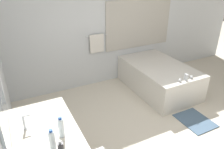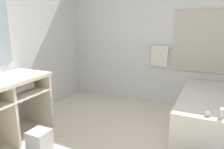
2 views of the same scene
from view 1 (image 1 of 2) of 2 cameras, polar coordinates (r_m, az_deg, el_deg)
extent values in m
plane|color=beige|center=(3.79, 14.33, -15.27)|extent=(16.00, 16.00, 0.00)
cube|color=silver|center=(4.86, -1.18, 13.02)|extent=(7.40, 0.06, 2.70)
cube|color=#B7B2A8|center=(5.21, 7.07, 13.01)|extent=(1.70, 0.02, 1.10)
cylinder|color=silver|center=(4.73, -4.12, 10.08)|extent=(0.50, 0.02, 0.02)
cube|color=silver|center=(4.77, -4.01, 8.09)|extent=(0.32, 0.04, 0.40)
cube|color=beige|center=(2.44, -16.56, -15.54)|extent=(0.67, 1.35, 0.05)
cylinder|color=white|center=(2.62, -17.40, -13.23)|extent=(0.34, 0.34, 0.10)
cube|color=beige|center=(3.23, -17.95, -14.31)|extent=(0.62, 0.04, 0.85)
cylinder|color=silver|center=(2.81, -16.54, -13.54)|extent=(0.13, 0.37, 0.13)
cylinder|color=silver|center=(2.57, -21.68, -13.02)|extent=(0.04, 0.04, 0.02)
cylinder|color=silver|center=(2.52, -22.03, -11.42)|extent=(0.02, 0.02, 0.16)
cube|color=silver|center=(2.48, -21.38, -9.94)|extent=(0.07, 0.01, 0.01)
cube|color=silver|center=(4.89, 11.99, -0.70)|extent=(1.07, 1.75, 0.58)
ellipsoid|color=white|center=(4.83, 12.14, 0.81)|extent=(0.77, 1.26, 0.30)
cube|color=silver|center=(4.23, 18.79, -0.66)|extent=(0.04, 0.07, 0.12)
sphere|color=silver|center=(4.15, 17.35, -1.43)|extent=(0.06, 0.06, 0.06)
sphere|color=silver|center=(4.34, 20.06, -0.63)|extent=(0.06, 0.06, 0.06)
cylinder|color=white|center=(2.32, -13.15, -13.37)|extent=(0.06, 0.06, 0.22)
cylinder|color=#1E4CA8|center=(2.25, -13.45, -11.02)|extent=(0.03, 0.03, 0.02)
cylinder|color=white|center=(2.19, -15.35, -16.33)|extent=(0.06, 0.06, 0.22)
cylinder|color=#1E4CA8|center=(2.12, -15.74, -13.93)|extent=(0.03, 0.03, 0.02)
cylinder|color=silver|center=(2.08, -13.45, -16.80)|extent=(0.02, 0.02, 0.03)
cube|color=slate|center=(4.23, 20.88, -11.19)|extent=(0.50, 0.62, 0.02)
camera|label=2|loc=(2.79, 58.34, -3.72)|focal=35.00mm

